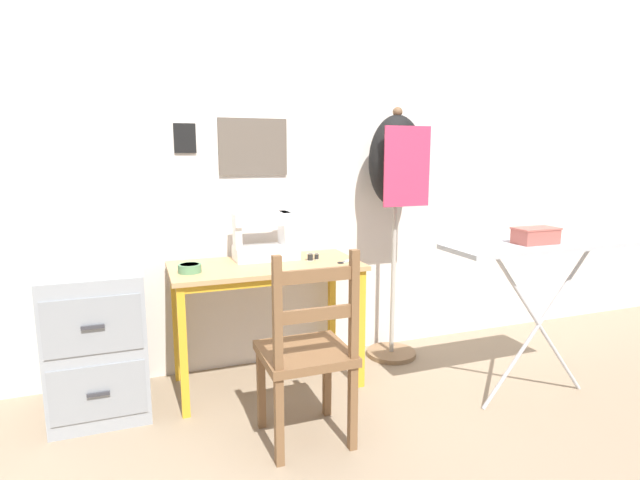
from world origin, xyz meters
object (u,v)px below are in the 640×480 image
(fabric_bowl, at_px, (190,268))
(ironing_board, at_px, (545,252))
(sewing_machine, at_px, (269,237))
(thread_spool_mid_table, at_px, (317,256))
(dress_form, at_px, (396,174))
(wooden_chair, at_px, (307,354))
(filing_cabinet, at_px, (99,342))
(scissors, at_px, (344,262))
(storage_box, at_px, (536,236))
(thread_spool_near_machine, at_px, (310,257))

(fabric_bowl, xyz_separation_m, ironing_board, (1.73, -0.62, 0.08))
(sewing_machine, bearing_deg, thread_spool_mid_table, -23.21)
(dress_form, distance_m, ironing_board, 0.98)
(wooden_chair, xyz_separation_m, filing_cabinet, (-0.90, 0.63, -0.06))
(scissors, bearing_deg, ironing_board, -32.50)
(sewing_machine, height_order, ironing_board, sewing_machine)
(sewing_machine, xyz_separation_m, storage_box, (1.19, -0.80, 0.07))
(thread_spool_mid_table, xyz_separation_m, ironing_board, (1.01, -0.69, 0.08))
(storage_box, bearing_deg, ironing_board, 3.25)
(wooden_chair, distance_m, filing_cabinet, 1.10)
(thread_spool_mid_table, relative_size, storage_box, 0.16)
(thread_spool_mid_table, bearing_deg, ironing_board, -34.45)
(filing_cabinet, bearing_deg, thread_spool_near_machine, 0.28)
(dress_form, bearing_deg, thread_spool_mid_table, -170.62)
(sewing_machine, height_order, wooden_chair, sewing_machine)
(scissors, height_order, storage_box, storage_box)
(fabric_bowl, height_order, scissors, fabric_bowl)
(thread_spool_near_machine, distance_m, storage_box, 1.20)
(scissors, height_order, thread_spool_near_machine, thread_spool_near_machine)
(filing_cabinet, bearing_deg, scissors, -4.47)
(thread_spool_near_machine, bearing_deg, wooden_chair, -110.41)
(sewing_machine, xyz_separation_m, filing_cabinet, (-0.93, -0.13, -0.46))
(fabric_bowl, height_order, ironing_board, ironing_board)
(filing_cabinet, xyz_separation_m, storage_box, (2.12, -0.67, 0.53))
(ironing_board, bearing_deg, thread_spool_mid_table, 145.55)
(scissors, height_order, ironing_board, ironing_board)
(sewing_machine, xyz_separation_m, wooden_chair, (-0.03, -0.76, -0.41))
(wooden_chair, height_order, filing_cabinet, wooden_chair)
(thread_spool_near_machine, relative_size, dress_form, 0.03)
(wooden_chair, bearing_deg, fabric_bowl, 127.40)
(thread_spool_near_machine, distance_m, thread_spool_mid_table, 0.05)
(ironing_board, relative_size, storage_box, 4.90)
(thread_spool_mid_table, xyz_separation_m, dress_form, (0.56, 0.09, 0.46))
(thread_spool_mid_table, bearing_deg, fabric_bowl, -174.43)
(sewing_machine, bearing_deg, storage_box, -34.08)
(thread_spool_near_machine, bearing_deg, thread_spool_mid_table, 21.77)
(thread_spool_mid_table, bearing_deg, storage_box, -36.63)
(scissors, bearing_deg, thread_spool_near_machine, 146.84)
(scissors, bearing_deg, thread_spool_mid_table, 133.53)
(fabric_bowl, distance_m, ironing_board, 1.84)
(scissors, bearing_deg, sewing_machine, 147.85)
(scissors, height_order, dress_form, dress_form)
(fabric_bowl, height_order, thread_spool_near_machine, same)
(storage_box, bearing_deg, sewing_machine, 145.92)
(dress_form, bearing_deg, filing_cabinet, -176.20)
(thread_spool_near_machine, relative_size, ironing_board, 0.04)
(scissors, distance_m, filing_cabinet, 1.35)
(thread_spool_mid_table, height_order, filing_cabinet, filing_cabinet)
(sewing_machine, relative_size, filing_cabinet, 0.51)
(fabric_bowl, bearing_deg, storage_box, -20.63)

